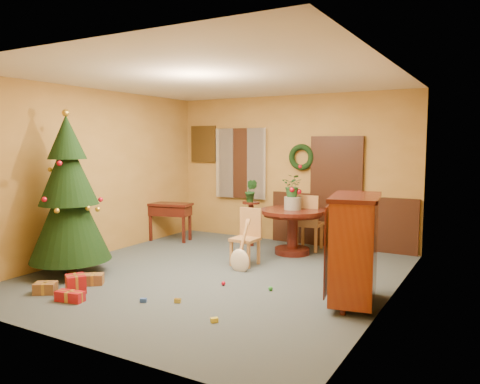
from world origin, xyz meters
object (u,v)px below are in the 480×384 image
Objects in this scene: dining_table at (292,223)px; writing_desk at (170,212)px; christmas_tree at (69,197)px; chair_near at (247,235)px; sideboard at (354,246)px.

dining_table reaches higher than writing_desk.
dining_table is 1.25× the size of writing_desk.
christmas_tree is at bearing -130.17° from dining_table.
writing_desk is at bearing 159.06° from chair_near.
dining_table is 1.09m from chair_near.
writing_desk is 4.70m from sideboard.
christmas_tree is at bearing -169.15° from sideboard.
christmas_tree is 4.19m from sideboard.
sideboard is (4.30, -1.89, 0.15)m from writing_desk.
dining_table is at bearing 3.68° from writing_desk.
chair_near reaches higher than writing_desk.
christmas_tree is (-2.40, -2.84, 0.61)m from dining_table.
sideboard is at bearing -23.71° from writing_desk.
sideboard is at bearing 10.85° from christmas_tree.
sideboard reaches higher than chair_near.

